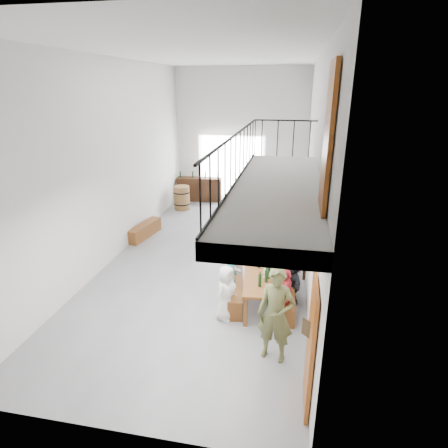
% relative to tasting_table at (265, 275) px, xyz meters
% --- Properties ---
extents(floor, '(12.00, 12.00, 0.00)m').
position_rel_tasting_table_xyz_m(floor, '(-1.77, 2.11, -0.71)').
color(floor, slate).
rests_on(floor, ground).
extents(room_walls, '(12.00, 12.00, 12.00)m').
position_rel_tasting_table_xyz_m(room_walls, '(-1.77, 2.11, 2.85)').
color(room_walls, silver).
rests_on(room_walls, ground).
extents(gateway_portal, '(2.80, 0.08, 2.80)m').
position_rel_tasting_table_xyz_m(gateway_portal, '(-2.17, 8.05, 0.69)').
color(gateway_portal, white).
rests_on(gateway_portal, ground).
extents(right_wall_decor, '(0.07, 8.28, 5.07)m').
position_rel_tasting_table_xyz_m(right_wall_decor, '(0.93, 0.24, 1.04)').
color(right_wall_decor, '#944511').
rests_on(right_wall_decor, ground).
extents(balcony, '(1.52, 5.62, 4.00)m').
position_rel_tasting_table_xyz_m(balcony, '(0.20, -1.02, 2.26)').
color(balcony, silver).
rests_on(balcony, ground).
extents(tasting_table, '(1.10, 2.29, 0.79)m').
position_rel_tasting_table_xyz_m(tasting_table, '(0.00, 0.00, 0.00)').
color(tasting_table, brown).
rests_on(tasting_table, ground).
extents(bench_inner, '(0.60, 2.01, 0.46)m').
position_rel_tasting_table_xyz_m(bench_inner, '(-0.68, 0.09, -0.48)').
color(bench_inner, brown).
rests_on(bench_inner, ground).
extents(bench_wall, '(0.34, 1.91, 0.44)m').
position_rel_tasting_table_xyz_m(bench_wall, '(0.56, 0.03, -0.49)').
color(bench_wall, brown).
rests_on(bench_wall, ground).
extents(tableware, '(0.51, 1.46, 0.35)m').
position_rel_tasting_table_xyz_m(tableware, '(0.08, -0.17, 0.23)').
color(tableware, black).
rests_on(tableware, tasting_table).
extents(side_bench, '(0.62, 1.64, 0.45)m').
position_rel_tasting_table_xyz_m(side_bench, '(-4.27, 3.31, -0.48)').
color(side_bench, brown).
rests_on(side_bench, ground).
extents(oak_barrel, '(0.65, 0.65, 0.96)m').
position_rel_tasting_table_xyz_m(oak_barrel, '(-3.92, 6.41, -0.23)').
color(oak_barrel, olive).
rests_on(oak_barrel, ground).
extents(serving_counter, '(1.97, 0.75, 1.02)m').
position_rel_tasting_table_xyz_m(serving_counter, '(-3.52, 7.76, -0.20)').
color(serving_counter, '#32180E').
rests_on(serving_counter, ground).
extents(counter_bottles, '(1.67, 0.30, 0.28)m').
position_rel_tasting_table_xyz_m(counter_bottles, '(-3.52, 7.75, 0.45)').
color(counter_bottles, black).
rests_on(counter_bottles, serving_counter).
extents(guest_left_a, '(0.61, 0.71, 1.24)m').
position_rel_tasting_table_xyz_m(guest_left_a, '(-0.75, -0.77, -0.09)').
color(guest_left_a, white).
rests_on(guest_left_a, ground).
extents(guest_left_b, '(0.44, 0.53, 1.23)m').
position_rel_tasting_table_xyz_m(guest_left_b, '(-0.77, -0.07, -0.09)').
color(guest_left_b, teal).
rests_on(guest_left_b, ground).
extents(guest_left_c, '(0.63, 0.72, 1.23)m').
position_rel_tasting_table_xyz_m(guest_left_c, '(-0.77, 0.50, -0.09)').
color(guest_left_c, white).
rests_on(guest_left_c, ground).
extents(guest_left_d, '(0.54, 0.77, 1.09)m').
position_rel_tasting_table_xyz_m(guest_left_d, '(-0.81, 0.93, -0.16)').
color(guest_left_d, teal).
rests_on(guest_left_d, ground).
extents(guest_right_a, '(0.36, 0.73, 1.21)m').
position_rel_tasting_table_xyz_m(guest_right_a, '(0.50, -0.60, -0.10)').
color(guest_right_a, '#B21E27').
rests_on(guest_right_a, ground).
extents(guest_right_b, '(0.70, 1.04, 1.07)m').
position_rel_tasting_table_xyz_m(guest_right_b, '(0.63, 0.17, -0.17)').
color(guest_right_b, black).
rests_on(guest_right_b, ground).
extents(guest_right_c, '(0.44, 0.56, 1.02)m').
position_rel_tasting_table_xyz_m(guest_right_c, '(0.63, 0.69, -0.20)').
color(guest_right_c, white).
rests_on(guest_right_c, ground).
extents(host_standing, '(0.75, 0.57, 1.84)m').
position_rel_tasting_table_xyz_m(host_standing, '(0.35, -1.84, 0.22)').
color(host_standing, brown).
rests_on(host_standing, ground).
extents(potted_plant, '(0.47, 0.42, 0.47)m').
position_rel_tasting_table_xyz_m(potted_plant, '(0.68, 2.51, -0.47)').
color(potted_plant, '#1F5222').
rests_on(potted_plant, ground).
extents(bicycle_near, '(1.97, 1.46, 0.99)m').
position_rel_tasting_table_xyz_m(bicycle_near, '(-1.11, 7.60, -0.21)').
color(bicycle_near, black).
rests_on(bicycle_near, ground).
extents(bicycle_far, '(1.94, 0.98, 1.12)m').
position_rel_tasting_table_xyz_m(bicycle_far, '(-0.93, 7.11, -0.14)').
color(bicycle_far, black).
rests_on(bicycle_far, ground).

